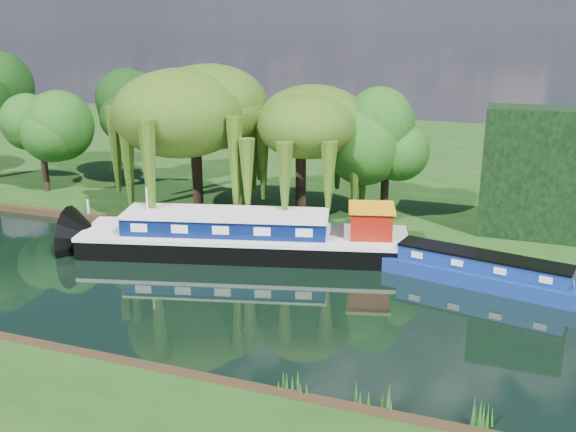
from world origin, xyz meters
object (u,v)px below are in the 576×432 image
at_px(dutch_barge, 247,237).
at_px(red_dinghy, 86,236).
at_px(narrowboat, 481,273).
at_px(white_cruiser, 573,301).

xyz_separation_m(dutch_barge, red_dinghy, (-11.12, -0.70, -1.02)).
distance_m(narrowboat, red_dinghy, 24.72).
bearing_deg(white_cruiser, red_dinghy, 94.31).
relative_size(narrowboat, red_dinghy, 4.31).
bearing_deg(dutch_barge, narrowboat, -14.97).
xyz_separation_m(narrowboat, white_cruiser, (4.53, -0.61, -0.66)).
bearing_deg(narrowboat, white_cruiser, 4.06).
distance_m(red_dinghy, white_cruiser, 29.24).
height_order(narrowboat, white_cruiser, narrowboat).
distance_m(dutch_barge, red_dinghy, 11.18).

